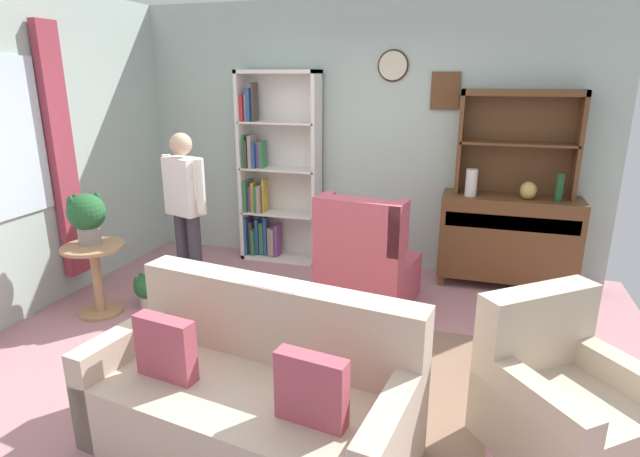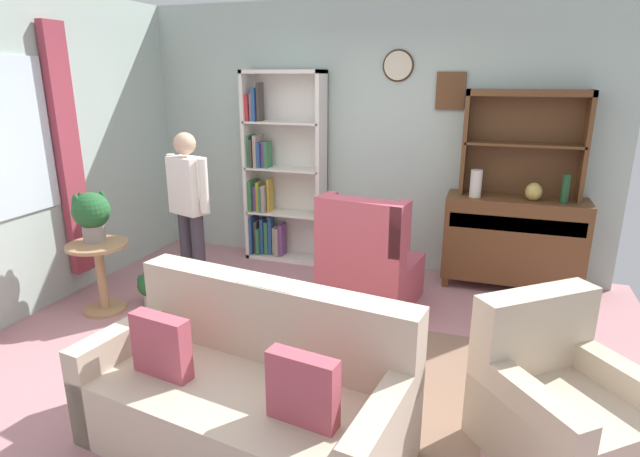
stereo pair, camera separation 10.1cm
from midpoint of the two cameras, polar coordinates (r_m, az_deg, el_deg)
name	(u,v)px [view 1 (the left image)]	position (r m, az deg, el deg)	size (l,w,h in m)	color
ground_plane	(300,354)	(4.04, -2.99, -13.84)	(5.40, 4.60, 0.02)	#B27A7F
wall_back	(365,137)	(5.56, 4.48, 10.10)	(5.00, 0.09, 2.80)	#ADC1B7
wall_left	(9,157)	(4.99, -31.88, 6.82)	(0.16, 4.20, 2.80)	#ADC1B7
area_rug	(313,378)	(3.73, -1.64, -16.36)	(2.31, 1.93, 0.01)	#846651
bookshelf	(273,175)	(5.75, -5.75, 5.96)	(0.90, 0.30, 2.10)	silver
sideboard	(508,237)	(5.35, 19.73, -0.93)	(1.30, 0.45, 0.92)	brown
sideboard_hutch	(519,128)	(5.26, 20.82, 10.39)	(1.10, 0.26, 1.00)	brown
vase_tall	(471,183)	(5.13, 16.00, 4.94)	(0.11, 0.11, 0.26)	beige
vase_round	(528,190)	(5.17, 21.72, 3.97)	(0.15, 0.15, 0.17)	tan
bottle_wine	(559,188)	(5.17, 24.66, 4.18)	(0.07, 0.07, 0.27)	#194223
couch_floral	(254,397)	(3.05, -8.40, -18.09)	(1.90, 1.10, 0.90)	beige
armchair_floral	(563,404)	(3.27, 24.68, -17.38)	(1.07, 1.08, 0.88)	beige
wingback_chair	(366,266)	(4.65, 4.51, -4.21)	(0.89, 0.91, 1.05)	#B74C5B
plant_stand	(96,272)	(4.91, -24.25, -4.44)	(0.52, 0.52, 0.64)	#A87F56
potted_plant_large	(86,214)	(4.83, -25.21, 1.42)	(0.32, 0.32, 0.44)	gray
potted_plant_small	(146,288)	(4.96, -19.41, -6.26)	(0.23, 0.23, 0.32)	beige
person_reading	(185,205)	(4.85, -15.37, 2.58)	(0.52, 0.30, 1.56)	#38333D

